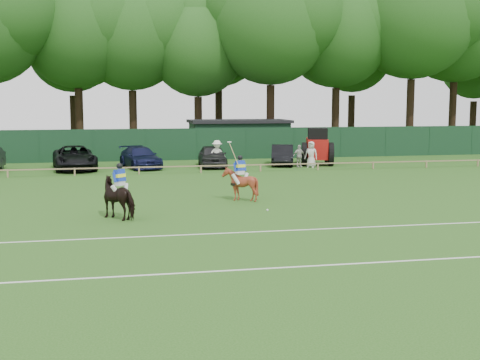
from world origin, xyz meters
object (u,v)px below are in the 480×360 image
object	(u,v)px
hatch_grey	(212,156)
tractor	(317,147)
horse_dark	(120,198)
polo_ball	(267,210)
suv_black	(75,158)
utility_shed	(239,138)
sedan_navy	(140,158)
horse_chestnut	(240,184)
spectator_left	(217,154)
spectator_mid	(299,156)
estate_black	(282,155)
spectator_right	(311,154)

from	to	relation	value
hatch_grey	tractor	size ratio (longest dim) A/B	1.26
horse_dark	polo_ball	size ratio (longest dim) A/B	22.24
suv_black	utility_shed	size ratio (longest dim) A/B	0.70
suv_black	sedan_navy	world-z (taller)	suv_black
sedan_navy	hatch_grey	xyz separation A→B (m)	(5.02, -0.42, 0.05)
hatch_grey	tractor	bearing A→B (deg)	3.64
suv_black	sedan_navy	bearing A→B (deg)	-3.46
suv_black	hatch_grey	world-z (taller)	suv_black
horse_chestnut	utility_shed	size ratio (longest dim) A/B	0.19
polo_ball	utility_shed	bearing A→B (deg)	80.99
horse_dark	horse_chestnut	distance (m)	6.63
spectator_left	polo_ball	world-z (taller)	spectator_left
horse_dark	sedan_navy	distance (m)	19.19
sedan_navy	hatch_grey	bearing A→B (deg)	-18.04
horse_chestnut	sedan_navy	xyz separation A→B (m)	(-3.87, 15.65, -0.06)
sedan_navy	hatch_grey	world-z (taller)	hatch_grey
spectator_mid	tractor	distance (m)	2.24
horse_dark	hatch_grey	xyz separation A→B (m)	(6.80, 18.69, -0.06)
estate_black	polo_ball	size ratio (longest dim) A/B	49.38
horse_chestnut	hatch_grey	size ratio (longest dim) A/B	0.35
horse_dark	suv_black	xyz separation A→B (m)	(-2.66, 18.85, -0.03)
hatch_grey	spectator_mid	size ratio (longest dim) A/B	2.91
sedan_navy	spectator_mid	world-z (taller)	spectator_mid
hatch_grey	spectator_mid	world-z (taller)	spectator_mid
spectator_left	suv_black	bearing A→B (deg)	167.73
horse_chestnut	spectator_right	world-z (taller)	spectator_right
horse_dark	tractor	size ratio (longest dim) A/B	0.55
horse_chestnut	estate_black	bearing A→B (deg)	-127.74
horse_chestnut	utility_shed	bearing A→B (deg)	-116.96
utility_shed	tractor	xyz separation A→B (m)	(4.05, -8.67, -0.26)
horse_chestnut	suv_black	bearing A→B (deg)	-77.08
spectator_left	spectator_mid	distance (m)	5.80
horse_dark	spectator_right	size ratio (longest dim) A/B	1.09
spectator_mid	suv_black	bearing A→B (deg)	163.68
horse_chestnut	tractor	distance (m)	17.56
horse_dark	spectator_right	world-z (taller)	spectator_right
spectator_left	tractor	size ratio (longest dim) A/B	0.53
horse_dark	horse_chestnut	bearing A→B (deg)	169.10
horse_dark	sedan_navy	world-z (taller)	horse_dark
spectator_left	spectator_right	distance (m)	6.62
suv_black	horse_chestnut	bearing A→B (deg)	-68.36
horse_dark	polo_ball	bearing A→B (deg)	141.59
suv_black	spectator_mid	world-z (taller)	suv_black
suv_black	polo_ball	world-z (taller)	suv_black
spectator_right	tractor	bearing A→B (deg)	93.18
spectator_mid	utility_shed	world-z (taller)	utility_shed
suv_black	spectator_mid	bearing A→B (deg)	-12.45
polo_ball	estate_black	bearing A→B (deg)	72.69
spectator_left	spectator_mid	size ratio (longest dim) A/B	1.23
spectator_mid	spectator_right	distance (m)	0.87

